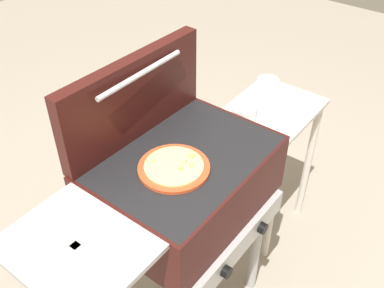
{
  "coord_description": "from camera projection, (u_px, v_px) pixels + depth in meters",
  "views": [
    {
      "loc": [
        -0.91,
        -0.73,
        1.88
      ],
      "look_at": [
        0.05,
        0.0,
        0.92
      ],
      "focal_mm": 41.61,
      "sensor_mm": 36.0,
      "label": 1
    }
  ],
  "objects": [
    {
      "name": "grill",
      "position": [
        182.0,
        189.0,
        1.6
      ],
      "size": [
        0.96,
        0.53,
        0.9
      ],
      "color": "#38110F",
      "rests_on": "ground_plane"
    },
    {
      "name": "grill_lid_open",
      "position": [
        134.0,
        98.0,
        1.53
      ],
      "size": [
        0.63,
        0.09,
        0.3
      ],
      "color": "#38110F",
      "rests_on": "grill"
    },
    {
      "name": "pizza_cheese",
      "position": [
        174.0,
        167.0,
        1.46
      ],
      "size": [
        0.24,
        0.24,
        0.03
      ],
      "color": "#C64723",
      "rests_on": "grill"
    },
    {
      "name": "prep_table",
      "position": [
        268.0,
        144.0,
        2.16
      ],
      "size": [
        0.44,
        0.36,
        0.75
      ],
      "color": "beige",
      "rests_on": "ground_plane"
    },
    {
      "name": "topping_bowl_near",
      "position": [
        268.0,
        84.0,
        2.14
      ],
      "size": [
        0.11,
        0.11,
        0.04
      ],
      "color": "silver",
      "rests_on": "prep_table"
    },
    {
      "name": "topping_bowl_far",
      "position": [
        244.0,
        111.0,
        1.96
      ],
      "size": [
        0.11,
        0.11,
        0.04
      ],
      "color": "silver",
      "rests_on": "prep_table"
    }
  ]
}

